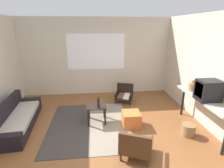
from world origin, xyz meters
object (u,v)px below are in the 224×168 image
coffee_table (96,109)px  armchair_by_window (124,94)px  console_shelf (203,102)px  glass_bottle (98,103)px  couch (16,119)px  crt_television (208,90)px  ottoman_orange (131,119)px  clay_vase (193,87)px  armchair_striped_foreground (136,146)px  wicker_basket (188,130)px

coffee_table → armchair_by_window: bearing=53.2°
console_shelf → glass_bottle: size_ratio=6.17×
couch → crt_television: 4.54m
armchair_by_window → crt_television: 2.67m
ottoman_orange → clay_vase: bearing=2.6°
coffee_table → armchair_striped_foreground: armchair_striped_foreground is taller
couch → console_shelf: (4.38, -0.66, 0.56)m
armchair_by_window → clay_vase: (1.45, -1.48, 0.71)m
coffee_table → clay_vase: (2.40, -0.21, 0.60)m
crt_television → couch: bearing=169.7°
armchair_by_window → ottoman_orange: armchair_by_window is taller
couch → crt_television: crt_television is taller
coffee_table → console_shelf: console_shelf is taller
couch → crt_television: (4.38, -0.79, 0.88)m
console_shelf → glass_bottle: 2.42m
couch → clay_vase: (4.38, -0.20, 0.76)m
couch → glass_bottle: 2.07m
crt_television → wicker_basket: size_ratio=1.54×
couch → armchair_striped_foreground: 3.03m
armchair_striped_foreground → clay_vase: size_ratio=2.75×
crt_television → wicker_basket: (-0.33, -0.02, -0.94)m
armchair_by_window → coffee_table: bearing=-126.8°
armchair_striped_foreground → clay_vase: (1.70, 1.21, 0.69)m
coffee_table → crt_television: bearing=-18.7°
console_shelf → clay_vase: 0.51m
armchair_striped_foreground → wicker_basket: size_ratio=2.54×
couch → console_shelf: bearing=-8.6°
console_shelf → crt_television: (-0.00, -0.13, 0.32)m
couch → glass_bottle: size_ratio=7.28×
console_shelf → clay_vase: (0.00, 0.47, 0.20)m
console_shelf → clay_vase: size_ratio=6.45×
armchair_striped_foreground → wicker_basket: bearing=23.5°
armchair_striped_foreground → wicker_basket: (1.36, 0.59, -0.13)m
armchair_by_window → console_shelf: 2.48m
crt_television → clay_vase: bearing=89.7°
armchair_by_window → glass_bottle: glass_bottle is taller
glass_bottle → clay_vase: bearing=-1.7°
glass_bottle → coffee_table: bearing=109.5°
console_shelf → glass_bottle: console_shelf is taller
couch → clay_vase: size_ratio=7.62×
coffee_table → clay_vase: size_ratio=1.79×
console_shelf → wicker_basket: size_ratio=5.96×
console_shelf → glass_bottle: bearing=167.1°
clay_vase → console_shelf: bearing=-90.0°
couch → coffee_table: couch is taller
coffee_table → armchair_by_window: armchair_by_window is taller
couch → armchair_by_window: (2.93, 1.28, 0.05)m
ottoman_orange → coffee_table: bearing=161.7°
ottoman_orange → wicker_basket: 1.33m
armchair_striped_foreground → armchair_by_window: bearing=84.8°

